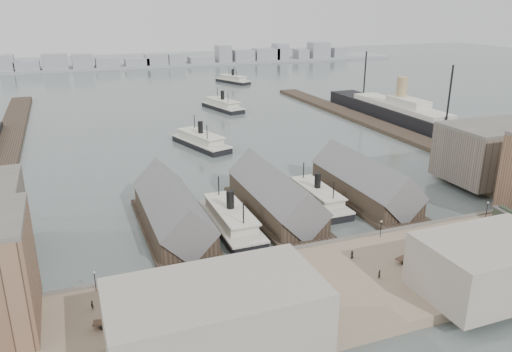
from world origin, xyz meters
name	(u,v)px	position (x,y,z in m)	size (l,w,h in m)	color
ground	(304,243)	(0.00, 0.00, 0.00)	(900.00, 900.00, 0.00)	#495553
quay	(352,283)	(0.00, -20.00, 1.00)	(180.00, 30.00, 2.00)	#806D56
seawall	(315,248)	(0.00, -5.20, 1.15)	(180.00, 1.20, 2.30)	#59544C
west_wharf	(5,152)	(-68.00, 100.00, 0.80)	(10.00, 220.00, 1.60)	#2D231C
east_wharf	(373,123)	(78.00, 90.00, 0.80)	(10.00, 180.00, 1.60)	#2D231C
ferry_shed_west	(172,212)	(-26.00, 16.88, 4.64)	(14.00, 42.00, 12.60)	#2D231C
ferry_shed_center	(275,197)	(0.00, 16.88, 4.64)	(14.00, 42.00, 12.60)	#2D231C
ferry_shed_east	(364,184)	(26.00, 16.88, 4.64)	(14.00, 42.00, 12.60)	#2D231C
warehouse_east_back	(493,153)	(68.00, 15.00, 9.50)	(28.00, 20.00, 15.00)	#60564C
street_bldg_center	(489,266)	(20.00, -32.00, 7.00)	(24.00, 16.00, 10.00)	gray
street_bldg_west	(216,323)	(-30.00, -32.00, 8.00)	(30.00, 16.00, 12.00)	gray
lamp_post_far_w	(95,277)	(-45.00, -7.00, 4.71)	(0.44, 0.44, 3.92)	black
lamp_post_near_w	(253,249)	(-15.00, -7.00, 4.71)	(0.44, 0.44, 3.92)	black
lamp_post_near_e	(381,226)	(15.00, -7.00, 4.71)	(0.44, 0.44, 3.92)	black
lamp_post_far_e	(487,206)	(45.00, -7.00, 4.71)	(0.44, 0.44, 3.92)	black
far_shore	(118,63)	(-2.07, 334.14, 3.91)	(500.00, 40.00, 15.72)	gray
ferry_docked_west	(231,219)	(-13.00, 13.03, 2.37)	(8.49, 28.32, 10.11)	black
ferry_docked_east	(317,197)	(13.00, 18.89, 2.16)	(7.75, 25.84, 9.23)	black
ferry_open_near	(201,141)	(-1.05, 83.79, 2.40)	(16.63, 29.97, 10.25)	black
ferry_open_mid	(223,105)	(26.70, 145.14, 2.34)	(15.02, 29.22, 10.01)	black
ferry_open_far	(233,80)	(59.06, 225.44, 2.24)	(17.80, 27.83, 9.57)	black
ocean_steamer	(400,113)	(92.00, 90.88, 4.30)	(13.67, 99.87, 19.97)	black
tram	(510,220)	(45.94, -13.13, 3.71)	(3.46, 9.62, 3.35)	black
horse_cart_left	(112,320)	(-43.32, -18.25, 2.76)	(4.73, 2.23, 1.45)	black
horse_cart_center	(293,288)	(-12.32, -20.15, 2.83)	(5.02, 2.22, 1.65)	black
horse_cart_right	(412,259)	(14.19, -18.93, 2.84)	(4.87, 2.72, 1.68)	black
pedestrian_0	(92,305)	(-46.02, -12.76, 2.82)	(0.60, 0.44, 1.65)	black
pedestrian_1	(129,318)	(-40.67, -18.81, 2.89)	(0.86, 0.67, 1.78)	black
pedestrian_2	(236,275)	(-20.21, -12.20, 2.80)	(1.04, 0.60, 1.61)	black
pedestrian_3	(268,307)	(-18.71, -23.98, 2.82)	(0.96, 0.40, 1.64)	black
pedestrian_4	(352,254)	(4.09, -13.12, 2.83)	(0.81, 0.53, 1.66)	black
pedestrian_5	(379,274)	(4.67, -21.74, 2.90)	(0.65, 0.48, 1.79)	black
pedestrian_6	(407,248)	(16.16, -14.82, 2.90)	(0.87, 0.68, 1.79)	black
pedestrian_7	(480,257)	(27.28, -23.30, 2.90)	(1.16, 0.67, 1.79)	black
pedestrian_8	(464,227)	(34.63, -11.07, 2.79)	(0.92, 0.38, 1.58)	black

